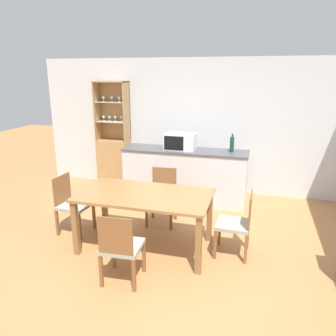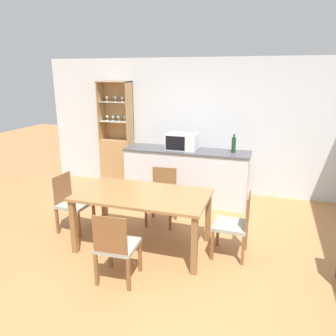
{
  "view_description": "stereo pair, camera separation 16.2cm",
  "coord_description": "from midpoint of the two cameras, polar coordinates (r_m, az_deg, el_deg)",
  "views": [
    {
      "loc": [
        0.99,
        -3.62,
        2.27
      ],
      "look_at": [
        -0.32,
        1.02,
        0.86
      ],
      "focal_mm": 35.0,
      "sensor_mm": 36.0,
      "label": 1
    },
    {
      "loc": [
        1.14,
        -3.57,
        2.27
      ],
      "look_at": [
        -0.32,
        1.02,
        0.86
      ],
      "focal_mm": 35.0,
      "sensor_mm": 36.0,
      "label": 2
    }
  ],
  "objects": [
    {
      "name": "ground_plane",
      "position": [
        4.38,
        -0.7,
        -14.93
      ],
      "size": [
        18.0,
        18.0,
        0.0
      ],
      "primitive_type": "plane",
      "color": "#B27A47"
    },
    {
      "name": "dining_chair_head_near",
      "position": [
        3.74,
        -9.43,
        -13.43
      ],
      "size": [
        0.44,
        0.44,
        0.85
      ],
      "rotation": [
        0.0,
        0.0,
        0.06
      ],
      "color": "#999E93",
      "rests_on": "ground_plane"
    },
    {
      "name": "display_cabinet",
      "position": [
        6.91,
        -10.02,
        2.36
      ],
      "size": [
        0.65,
        0.34,
        2.11
      ],
      "color": "tan",
      "rests_on": "ground_plane"
    },
    {
      "name": "dining_table",
      "position": [
        4.3,
        -5.15,
        -5.67
      ],
      "size": [
        1.71,
        0.94,
        0.76
      ],
      "color": "olive",
      "rests_on": "ground_plane"
    },
    {
      "name": "dining_chair_side_left_far",
      "position": [
        5.02,
        -17.25,
        -6.02
      ],
      "size": [
        0.44,
        0.44,
        0.85
      ],
      "rotation": [
        0.0,
        0.0,
        -1.64
      ],
      "color": "#999E93",
      "rests_on": "ground_plane"
    },
    {
      "name": "dining_chair_head_far",
      "position": [
        5.08,
        -1.94,
        -4.97
      ],
      "size": [
        0.44,
        0.44,
        0.85
      ],
      "rotation": [
        0.0,
        0.0,
        3.2
      ],
      "color": "#999E93",
      "rests_on": "ground_plane"
    },
    {
      "name": "dining_chair_side_right_far",
      "position": [
        4.28,
        10.77,
        -9.49
      ],
      "size": [
        0.42,
        0.42,
        0.85
      ],
      "rotation": [
        0.0,
        0.0,
        1.55
      ],
      "color": "#999E93",
      "rests_on": "ground_plane"
    },
    {
      "name": "microwave",
      "position": [
        5.84,
        1.38,
        4.66
      ],
      "size": [
        0.54,
        0.38,
        0.28
      ],
      "color": "silver",
      "rests_on": "kitchen_counter"
    },
    {
      "name": "wall_back",
      "position": [
        6.4,
        5.97,
        7.21
      ],
      "size": [
        6.8,
        0.06,
        2.55
      ],
      "color": "silver",
      "rests_on": "ground_plane"
    },
    {
      "name": "kitchen_counter",
      "position": [
        5.95,
        2.14,
        -1.27
      ],
      "size": [
        2.23,
        0.58,
        0.96
      ],
      "color": "silver",
      "rests_on": "ground_plane"
    },
    {
      "name": "wine_bottle",
      "position": [
        5.71,
        10.28,
        4.09
      ],
      "size": [
        0.07,
        0.07,
        0.32
      ],
      "color": "#193D23",
      "rests_on": "kitchen_counter"
    }
  ]
}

